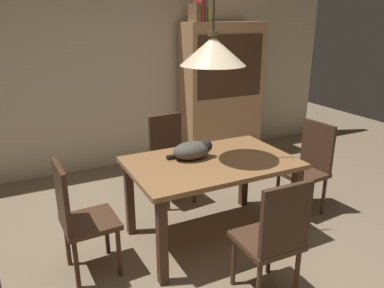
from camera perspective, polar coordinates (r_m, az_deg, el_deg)
ground at (r=3.13m, az=5.01°, el=-18.86°), size 10.00×10.00×0.00m
back_wall at (r=4.95m, az=-11.05°, el=13.17°), size 6.40×0.10×2.90m
dining_table at (r=3.23m, az=2.91°, el=-4.20°), size 1.40×0.90×0.75m
chair_far_back at (r=4.01m, az=-3.36°, el=-1.62°), size 0.43×0.43×0.93m
chair_right_side at (r=3.92m, az=17.36°, el=-2.95°), size 0.43×0.43×0.93m
chair_near_front at (r=2.65m, az=12.41°, el=-13.55°), size 0.41×0.41×0.93m
chair_left_side at (r=2.95m, az=-16.91°, el=-10.33°), size 0.42×0.42×0.93m
cat_sleeping at (r=3.21m, az=0.16°, el=-0.91°), size 0.39×0.22×0.16m
pendant_lamp at (r=2.98m, az=3.23°, el=14.04°), size 0.52×0.52×1.30m
hutch_bookcase at (r=5.24m, az=4.46°, el=7.56°), size 1.12×0.45×1.85m
book_brown_thick at (r=4.94m, az=0.37°, el=19.42°), size 0.06×0.24×0.22m
book_red_tall at (r=4.97m, az=1.10°, el=19.76°), size 0.04×0.22×0.28m
book_green_slim at (r=5.00m, az=1.63°, el=19.63°), size 0.03×0.20×0.26m
book_yellow_short at (r=5.02m, az=2.17°, el=19.17°), size 0.04×0.20×0.18m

